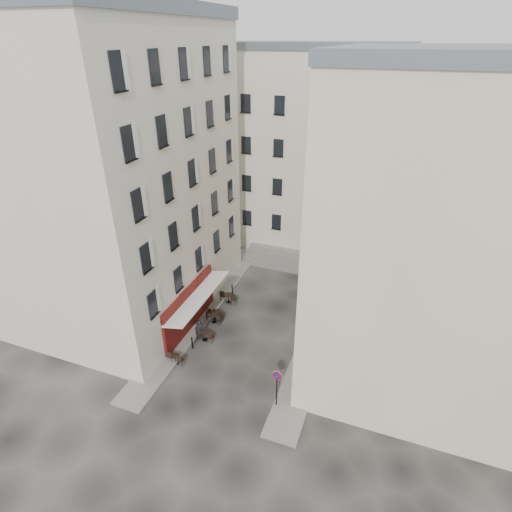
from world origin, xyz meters
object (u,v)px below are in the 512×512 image
at_px(bistro_table_a, 176,358).
at_px(bistro_table_b, 205,335).
at_px(pedestrian, 199,330).
at_px(no_parking_sign, 277,382).

height_order(bistro_table_a, bistro_table_b, bistro_table_b).
height_order(bistro_table_b, pedestrian, pedestrian).
distance_m(bistro_table_b, pedestrian, 0.53).
bearing_deg(bistro_table_a, pedestrian, 81.51).
xyz_separation_m(bistro_table_a, pedestrian, (0.40, 2.68, 0.41)).
xyz_separation_m(no_parking_sign, pedestrian, (-6.88, 3.76, -1.10)).
relative_size(no_parking_sign, bistro_table_a, 2.32).
height_order(bistro_table_a, pedestrian, pedestrian).
relative_size(bistro_table_a, pedestrian, 0.71).
xyz_separation_m(bistro_table_a, bistro_table_b, (0.79, 2.70, 0.04)).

